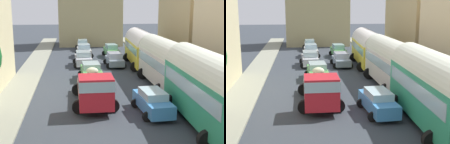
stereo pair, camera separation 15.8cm
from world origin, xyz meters
TOP-DOWN VIEW (x-y plane):
  - ground_plane at (0.00, 27.00)m, footprint 154.00×154.00m
  - sidewalk_left at (-7.25, 27.00)m, footprint 2.50×70.00m
  - sidewalk_right at (7.25, 27.00)m, footprint 2.50×70.00m
  - building_right_3 at (10.87, 35.51)m, footprint 4.74×11.82m
  - distant_church at (0.00, 52.89)m, footprint 10.07×7.21m
  - parked_bus_1 at (4.60, 15.50)m, footprint 3.46×9.66m
  - parked_bus_2 at (4.60, 24.50)m, footprint 3.36×9.34m
  - parked_bus_3 at (4.60, 33.50)m, footprint 3.58×9.72m
  - cargo_truck_0 at (-1.54, 19.65)m, footprint 3.04×7.09m
  - car_0 at (-1.32, 27.59)m, footprint 2.39×4.39m
  - car_1 at (-1.81, 34.35)m, footprint 2.38×4.34m
  - car_2 at (-1.51, 40.55)m, footprint 2.35×4.21m
  - car_3 at (-1.50, 46.68)m, footprint 2.13×4.39m
  - car_5 at (2.03, 17.98)m, footprint 2.31×4.40m
  - car_6 at (1.62, 33.73)m, footprint 2.27×4.29m
  - car_7 at (2.03, 40.10)m, footprint 2.25×4.19m

SIDE VIEW (x-z plane):
  - ground_plane at x=0.00m, z-range 0.00..0.00m
  - sidewalk_left at x=-7.25m, z-range 0.00..0.14m
  - sidewalk_right at x=7.25m, z-range 0.00..0.14m
  - car_6 at x=1.62m, z-range 0.00..1.54m
  - car_5 at x=2.03m, z-range 0.01..1.55m
  - car_3 at x=-1.50m, z-range 0.01..1.56m
  - car_0 at x=-1.32m, z-range 0.01..1.60m
  - car_7 at x=2.03m, z-range 0.00..1.63m
  - car_2 at x=-1.51m, z-range 0.00..1.64m
  - car_1 at x=-1.81m, z-range 0.00..1.65m
  - cargo_truck_0 at x=-1.54m, z-range 0.04..2.50m
  - parked_bus_3 at x=4.60m, z-range 0.18..4.13m
  - parked_bus_2 at x=4.60m, z-range 0.22..4.24m
  - parked_bus_1 at x=4.60m, z-range 0.23..4.51m
  - building_right_3 at x=10.87m, z-range 0.00..8.91m
  - distant_church at x=0.00m, z-range -2.65..16.95m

